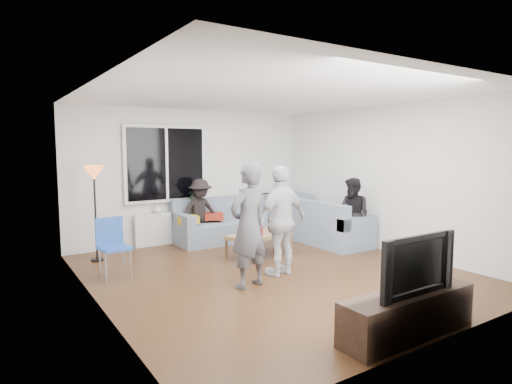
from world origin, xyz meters
TOP-DOWN VIEW (x-y plane):
  - floor at (0.00, 0.00)m, footprint 5.00×5.50m
  - ceiling at (0.00, 0.00)m, footprint 5.00×5.50m
  - wall_back at (0.00, 2.77)m, footprint 5.00×0.04m
  - wall_front at (0.00, -2.77)m, footprint 5.00×0.04m
  - wall_left at (-2.52, 0.00)m, footprint 0.04×5.50m
  - wall_right at (2.52, 0.00)m, footprint 0.04×5.50m
  - window_frame at (-0.60, 2.69)m, footprint 1.62×0.06m
  - window_glass at (-0.60, 2.65)m, footprint 1.50×0.02m
  - window_mullion at (-0.60, 2.64)m, footprint 0.05×0.03m
  - radiator at (-0.60, 2.65)m, footprint 1.30×0.12m
  - potted_plant at (-0.14, 2.62)m, footprint 0.18×0.14m
  - vase at (-0.81, 2.62)m, footprint 0.18×0.18m
  - sofa_back_section at (0.60, 2.27)m, footprint 2.30×0.85m
  - sofa_right_section at (2.02, 1.13)m, footprint 2.00×0.85m
  - sofa_corner at (1.99, 2.27)m, footprint 0.85×0.85m
  - cushion_yellow at (-0.36, 2.25)m, footprint 0.42×0.37m
  - cushion_red at (0.23, 2.33)m, footprint 0.45×0.42m
  - coffee_table at (0.34, 0.88)m, footprint 1.22×0.88m
  - pitcher at (0.25, 0.76)m, footprint 0.17×0.17m
  - side_chair at (-2.05, 0.97)m, footprint 0.45×0.45m
  - floor_lamp at (-2.05, 2.11)m, footprint 0.32×0.32m
  - player_left at (-0.65, -0.37)m, footprint 0.68×0.52m
  - player_right at (0.05, -0.17)m, footprint 1.00×0.56m
  - spectator_right at (2.02, 0.33)m, footprint 0.53×0.66m
  - spectator_back at (-0.08, 2.30)m, footprint 0.82×0.48m
  - tv_console at (-0.12, -2.50)m, footprint 1.60×0.40m
  - television at (-0.12, -2.50)m, footprint 1.03×0.14m
  - bottle_e at (0.67, 1.03)m, footprint 0.07×0.07m
  - bottle_d at (0.61, 0.78)m, footprint 0.07×0.07m
  - bottle_b at (0.27, 0.76)m, footprint 0.08×0.08m
  - bottle_c at (0.43, 1.06)m, footprint 0.07×0.07m

SIDE VIEW (x-z plane):
  - floor at x=0.00m, z-range -0.04..0.00m
  - coffee_table at x=0.34m, z-range 0.00..0.40m
  - tv_console at x=-0.12m, z-range 0.00..0.44m
  - radiator at x=-0.60m, z-range 0.00..0.62m
  - sofa_back_section at x=0.60m, z-range 0.00..0.85m
  - sofa_right_section at x=2.02m, z-range 0.00..0.85m
  - sofa_corner at x=1.99m, z-range 0.00..0.85m
  - side_chair at x=-2.05m, z-range 0.00..0.86m
  - pitcher at x=0.25m, z-range 0.40..0.57m
  - bottle_c at x=0.43m, z-range 0.40..0.58m
  - cushion_yellow at x=-0.36m, z-range 0.44..0.58m
  - cushion_red at x=0.23m, z-range 0.45..0.57m
  - bottle_e at x=0.67m, z-range 0.40..0.64m
  - bottle_b at x=0.27m, z-range 0.40..0.66m
  - bottle_d at x=0.61m, z-range 0.40..0.66m
  - spectator_back at x=-0.08m, z-range 0.00..1.26m
  - spectator_right at x=2.02m, z-range 0.00..1.32m
  - vase at x=-0.81m, z-range 0.62..0.79m
  - television at x=-0.12m, z-range 0.44..1.03m
  - floor_lamp at x=-2.05m, z-range 0.00..1.56m
  - potted_plant at x=-0.14m, z-range 0.62..0.94m
  - player_right at x=0.05m, z-range 0.00..1.61m
  - player_left at x=-0.65m, z-range 0.00..1.67m
  - wall_back at x=0.00m, z-range 0.00..2.60m
  - wall_front at x=0.00m, z-range 0.00..2.60m
  - wall_left at x=-2.52m, z-range 0.00..2.60m
  - wall_right at x=2.52m, z-range 0.00..2.60m
  - window_frame at x=-0.60m, z-range 0.81..2.29m
  - window_glass at x=-0.60m, z-range 0.88..2.23m
  - window_mullion at x=-0.60m, z-range 0.88..2.23m
  - ceiling at x=0.00m, z-range 2.60..2.64m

